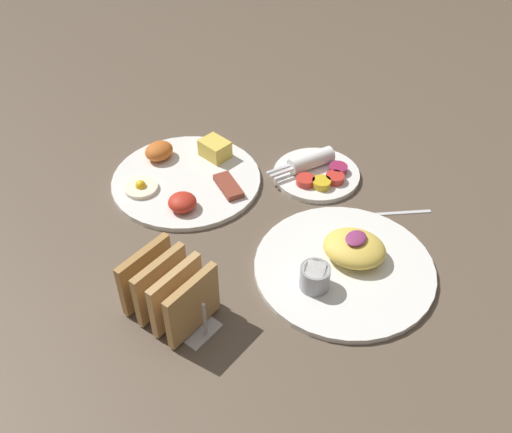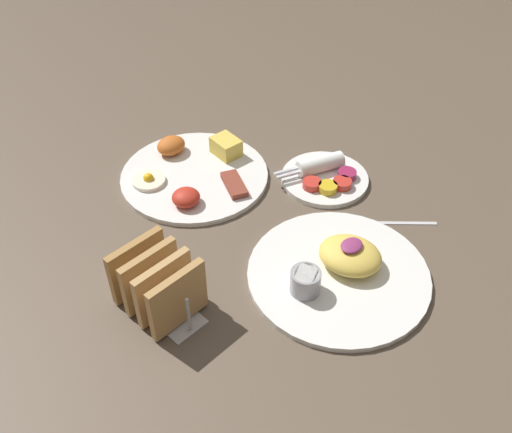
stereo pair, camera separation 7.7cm
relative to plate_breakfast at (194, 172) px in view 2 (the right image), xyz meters
name	(u,v)px [view 2 (the right image)]	position (x,y,z in m)	size (l,w,h in m)	color
ground_plane	(259,238)	(-0.04, -0.21, -0.01)	(3.00, 3.00, 0.00)	brown
plate_breakfast	(194,172)	(0.00, 0.00, 0.00)	(0.29, 0.29, 0.05)	white
plate_condiments	(325,176)	(0.17, -0.19, 0.00)	(0.17, 0.17, 0.04)	white
plate_foreground	(339,270)	(-0.01, -0.37, 0.00)	(0.30, 0.30, 0.06)	white
toast_rack	(158,284)	(-0.25, -0.21, 0.04)	(0.10, 0.15, 0.10)	#B7B7BC
teaspoon	(388,222)	(0.15, -0.35, -0.01)	(0.10, 0.10, 0.01)	silver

